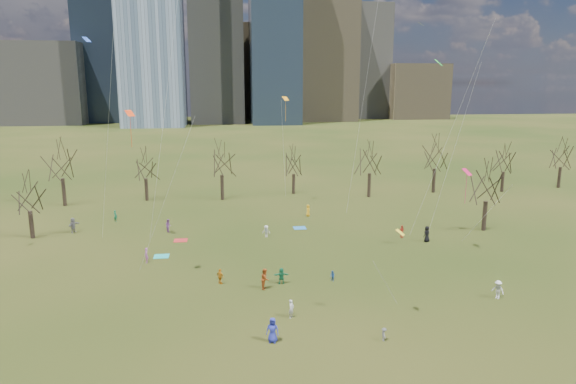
{
  "coord_description": "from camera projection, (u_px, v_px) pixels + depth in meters",
  "views": [
    {
      "loc": [
        -6.97,
        -41.3,
        18.46
      ],
      "look_at": [
        0.0,
        12.0,
        7.0
      ],
      "focal_mm": 32.0,
      "sensor_mm": 36.0,
      "label": 1
    }
  ],
  "objects": [
    {
      "name": "person_7",
      "position": [
        146.0,
        255.0,
        53.59
      ],
      "size": [
        0.46,
        0.63,
        1.62
      ],
      "primitive_type": "imported",
      "rotation": [
        0.0,
        0.0,
        4.83
      ],
      "color": "#A8549E",
      "rests_on": "ground"
    },
    {
      "name": "person_15",
      "position": [
        498.0,
        290.0,
        44.66
      ],
      "size": [
        1.12,
        1.23,
        1.66
      ],
      "primitive_type": "imported",
      "rotation": [
        0.0,
        0.0,
        5.32
      ],
      "color": "silver",
      "rests_on": "ground"
    },
    {
      "name": "person_1",
      "position": [
        291.0,
        309.0,
        41.01
      ],
      "size": [
        0.64,
        0.67,
        1.53
      ],
      "primitive_type": "imported",
      "rotation": [
        0.0,
        0.0,
        0.9
      ],
      "color": "silver",
      "rests_on": "ground"
    },
    {
      "name": "person_13",
      "position": [
        115.0,
        216.0,
        69.53
      ],
      "size": [
        0.68,
        0.66,
        1.57
      ],
      "primitive_type": "imported",
      "rotation": [
        0.0,
        0.0,
        2.43
      ],
      "color": "#19724C",
      "rests_on": "ground"
    },
    {
      "name": "person_12",
      "position": [
        308.0,
        210.0,
        72.32
      ],
      "size": [
        0.85,
        0.98,
        1.69
      ],
      "primitive_type": "imported",
      "rotation": [
        0.0,
        0.0,
        1.11
      ],
      "color": "gold",
      "rests_on": "ground"
    },
    {
      "name": "person_10",
      "position": [
        402.0,
        231.0,
        62.33
      ],
      "size": [
        0.97,
        0.77,
        1.53
      ],
      "primitive_type": "imported",
      "rotation": [
        0.0,
        0.0,
        0.52
      ],
      "color": "#B21F19",
      "rests_on": "ground"
    },
    {
      "name": "person_2",
      "position": [
        265.0,
        279.0,
        46.77
      ],
      "size": [
        0.92,
        1.08,
        1.93
      ],
      "primitive_type": "imported",
      "rotation": [
        0.0,
        0.0,
        1.34
      ],
      "color": "#A24417",
      "rests_on": "ground"
    },
    {
      "name": "bare_tree_row",
      "position": [
        266.0,
        164.0,
        79.6
      ],
      "size": [
        113.04,
        29.8,
        9.5
      ],
      "color": "black",
      "rests_on": "ground"
    },
    {
      "name": "downtown_skyline",
      "position": [
        228.0,
        38.0,
        240.61
      ],
      "size": [
        212.5,
        78.0,
        118.0
      ],
      "color": "slate",
      "rests_on": "ground"
    },
    {
      "name": "blanket_crimson",
      "position": [
        181.0,
        240.0,
        61.3
      ],
      "size": [
        1.6,
        1.5,
        0.03
      ],
      "primitive_type": "cube",
      "color": "#B52425",
      "rests_on": "ground"
    },
    {
      "name": "person_6",
      "position": [
        427.0,
        234.0,
        60.63
      ],
      "size": [
        1.12,
        1.01,
        1.91
      ],
      "primitive_type": "imported",
      "rotation": [
        0.0,
        0.0,
        3.7
      ],
      "color": "black",
      "rests_on": "ground"
    },
    {
      "name": "person_8",
      "position": [
        332.0,
        276.0,
        48.66
      ],
      "size": [
        0.57,
        0.62,
        1.02
      ],
      "primitive_type": "imported",
      "rotation": [
        0.0,
        0.0,
        5.19
      ],
      "color": "#24519D",
      "rests_on": "ground"
    },
    {
      "name": "ground",
      "position": [
        306.0,
        299.0,
        44.79
      ],
      "size": [
        500.0,
        500.0,
        0.0
      ],
      "primitive_type": "plane",
      "color": "black",
      "rests_on": "ground"
    },
    {
      "name": "kites_airborne",
      "position": [
        283.0,
        131.0,
        55.77
      ],
      "size": [
        57.11,
        46.81,
        33.72
      ],
      "color": "red",
      "rests_on": "ground"
    },
    {
      "name": "person_11",
      "position": [
        73.0,
        225.0,
        64.34
      ],
      "size": [
        1.31,
        1.86,
        1.94
      ],
      "primitive_type": "imported",
      "rotation": [
        0.0,
        0.0,
        1.11
      ],
      "color": "#5C5B5F",
      "rests_on": "ground"
    },
    {
      "name": "blanket_teal",
      "position": [
        161.0,
        256.0,
        55.69
      ],
      "size": [
        1.6,
        1.5,
        0.03
      ],
      "primitive_type": "cube",
      "color": "#1BA6A4",
      "rests_on": "ground"
    },
    {
      "name": "person_5",
      "position": [
        281.0,
        276.0,
        47.97
      ],
      "size": [
        1.46,
        0.5,
        1.56
      ],
      "primitive_type": "imported",
      "rotation": [
        0.0,
        0.0,
        3.12
      ],
      "color": "#197349",
      "rests_on": "ground"
    },
    {
      "name": "person_14",
      "position": [
        168.0,
        226.0,
        64.68
      ],
      "size": [
        0.94,
        1.01,
        1.66
      ],
      "primitive_type": "imported",
      "rotation": [
        0.0,
        0.0,
        2.07
      ],
      "color": "#8C4C99",
      "rests_on": "ground"
    },
    {
      "name": "blanket_navy",
      "position": [
        300.0,
        228.0,
        66.56
      ],
      "size": [
        1.6,
        1.5,
        0.03
      ],
      "primitive_type": "cube",
      "color": "#256BB0",
      "rests_on": "ground"
    },
    {
      "name": "person_0",
      "position": [
        273.0,
        330.0,
        37.1
      ],
      "size": [
        1.04,
        0.82,
        1.88
      ],
      "primitive_type": "imported",
      "rotation": [
        0.0,
        0.0,
        6.02
      ],
      "color": "#262EA6",
      "rests_on": "ground"
    },
    {
      "name": "person_3",
      "position": [
        384.0,
        334.0,
        37.36
      ],
      "size": [
        0.38,
        0.66,
        1.02
      ],
      "primitive_type": "imported",
      "rotation": [
        0.0,
        0.0,
        1.56
      ],
      "color": "#5D5D62",
      "rests_on": "ground"
    },
    {
      "name": "person_9",
      "position": [
        266.0,
        231.0,
        62.51
      ],
      "size": [
        1.08,
        0.83,
        1.48
      ],
      "primitive_type": "imported",
      "rotation": [
        0.0,
        0.0,
        5.96
      ],
      "color": "silver",
      "rests_on": "ground"
    },
    {
      "name": "person_4",
      "position": [
        220.0,
        276.0,
        47.91
      ],
      "size": [
        0.89,
        0.85,
        1.48
      ],
      "primitive_type": "imported",
      "rotation": [
        0.0,
        0.0,
        2.4
      ],
      "color": "orange",
      "rests_on": "ground"
    }
  ]
}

